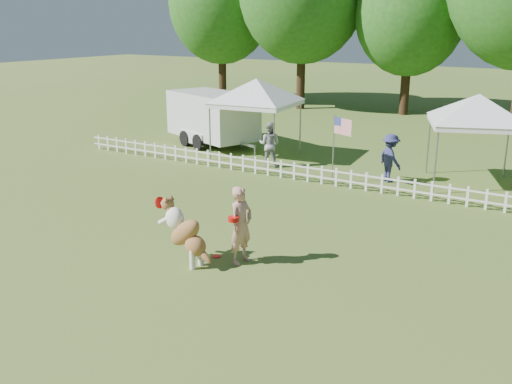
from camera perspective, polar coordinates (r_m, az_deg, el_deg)
ground at (r=12.37m, az=-4.27°, el=-7.27°), size 120.00×120.00×0.00m
picket_fence at (r=18.08m, az=8.74°, el=1.37°), size 22.00×0.08×0.60m
handler at (r=12.16m, az=-1.50°, el=-3.34°), size 0.47×0.66×1.70m
dog at (r=12.22m, az=-7.03°, el=-4.08°), size 1.41×0.61×1.41m
frisbee_on_turf at (r=12.77m, az=-3.97°, el=-6.42°), size 0.22×0.22×0.02m
canopy_tent_left at (r=21.84m, az=0.04°, el=7.31°), size 3.12×3.12×2.92m
canopy_tent_right at (r=19.19m, az=21.01°, el=4.75°), size 3.51×3.51×2.83m
cargo_trailer at (r=24.13m, az=-4.37°, el=7.34°), size 5.56×3.89×2.24m
flag_pole at (r=18.40m, az=7.73°, el=4.24°), size 0.81×0.43×2.20m
spectator_a at (r=20.44m, az=1.37°, el=4.80°), size 0.91×0.78×1.62m
spectator_b at (r=18.92m, az=13.27°, el=3.32°), size 1.16×1.08×1.57m
tree_far_left at (r=37.93m, az=-3.48°, el=17.37°), size 6.60×6.60×11.00m
tree_left at (r=34.42m, az=4.66°, el=18.26°), size 7.40×7.40×12.00m
tree_center_left at (r=33.08m, az=15.12°, el=15.93°), size 6.00×6.00×9.80m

